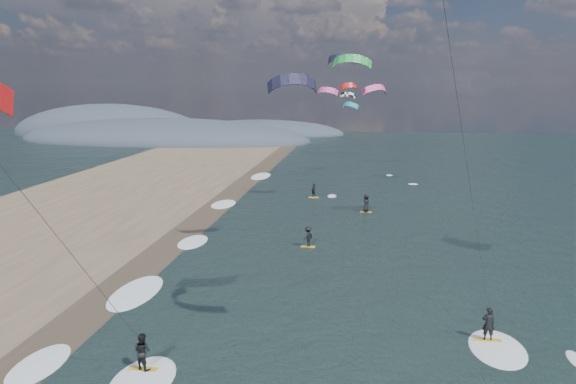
# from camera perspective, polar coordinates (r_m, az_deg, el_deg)

# --- Properties ---
(wet_sand_strip) EXTENTS (3.00, 240.00, 0.00)m
(wet_sand_strip) POSITION_cam_1_polar(r_m,az_deg,el_deg) (31.88, -21.04, -12.62)
(wet_sand_strip) COLOR #382D23
(wet_sand_strip) RESTS_ON ground
(coastal_hills) EXTENTS (80.00, 41.00, 15.00)m
(coastal_hills) POSITION_cam_1_polar(r_m,az_deg,el_deg) (132.71, -13.35, 5.40)
(coastal_hills) COLOR #3D4756
(coastal_hills) RESTS_ON ground
(kitesurfer_near_a) EXTENTS (7.75, 9.32, 17.69)m
(kitesurfer_near_a) POSITION_cam_1_polar(r_m,az_deg,el_deg) (21.93, 16.25, 13.45)
(kitesurfer_near_a) COLOR gold
(kitesurfer_near_a) RESTS_ON ground
(kitesurfer_near_b) EXTENTS (7.08, 8.74, 13.43)m
(kitesurfer_near_b) POSITION_cam_1_polar(r_m,az_deg,el_deg) (21.27, -25.80, -0.40)
(kitesurfer_near_b) COLOR gold
(kitesurfer_near_b) RESTS_ON ground
(far_kitesurfers) EXTENTS (6.79, 19.74, 1.76)m
(far_kitesurfers) POSITION_cam_1_polar(r_m,az_deg,el_deg) (50.59, 4.66, -2.20)
(far_kitesurfers) COLOR gold
(far_kitesurfers) RESTS_ON ground
(bg_kite_field) EXTENTS (11.28, 65.57, 7.92)m
(bg_kite_field) POSITION_cam_1_polar(r_m,az_deg,el_deg) (73.97, 5.82, 11.02)
(bg_kite_field) COLOR gray
(bg_kite_field) RESTS_ON ground
(shoreline_surf) EXTENTS (2.40, 79.40, 0.11)m
(shoreline_surf) POSITION_cam_1_polar(r_m,az_deg,el_deg) (35.30, -15.58, -9.94)
(shoreline_surf) COLOR white
(shoreline_surf) RESTS_ON ground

